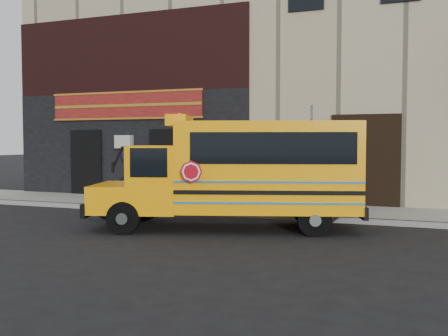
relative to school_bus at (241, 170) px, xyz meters
name	(u,v)px	position (x,y,z in m)	size (l,w,h in m)	color
ground	(184,230)	(-1.28, -0.73, -1.51)	(120.00, 120.00, 0.00)	black
curb	(220,213)	(-1.28, 1.87, -1.43)	(40.00, 0.20, 0.15)	gray
sidewalk	(236,207)	(-1.28, 3.37, -1.43)	(40.00, 3.00, 0.15)	gray
building	(282,55)	(-1.33, 9.73, 4.62)	(20.00, 10.70, 12.00)	tan
school_bus	(241,170)	(0.00, 0.00, 0.00)	(7.22, 4.06, 2.92)	black
sign_pole	(311,156)	(1.35, 2.54, 0.32)	(0.11, 0.29, 3.33)	#404844
bicycle	(128,200)	(-3.53, 0.27, -0.94)	(0.53, 1.89, 1.14)	black
cyclist	(128,186)	(-3.57, 0.37, -0.54)	(0.70, 0.46, 1.93)	black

